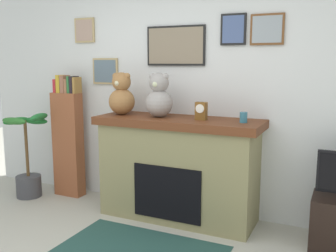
{
  "coord_description": "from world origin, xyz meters",
  "views": [
    {
      "loc": [
        1.67,
        -1.78,
        1.59
      ],
      "look_at": [
        0.05,
        1.67,
        0.95
      ],
      "focal_mm": 40.75,
      "sensor_mm": 36.0,
      "label": 1
    }
  ],
  "objects_px": {
    "potted_plant": "(28,163)",
    "teddy_bear_cream": "(122,96)",
    "bookshelf": "(68,139)",
    "mantel_clock": "(201,111)",
    "candle_jar": "(243,117)",
    "teddy_bear_tan": "(159,97)",
    "fireplace": "(178,168)"
  },
  "relations": [
    {
      "from": "bookshelf",
      "to": "mantel_clock",
      "type": "height_order",
      "value": "bookshelf"
    },
    {
      "from": "fireplace",
      "to": "candle_jar",
      "type": "bearing_deg",
      "value": -1.54
    },
    {
      "from": "fireplace",
      "to": "potted_plant",
      "type": "bearing_deg",
      "value": -174.46
    },
    {
      "from": "fireplace",
      "to": "teddy_bear_tan",
      "type": "bearing_deg",
      "value": -174.94
    },
    {
      "from": "candle_jar",
      "to": "teddy_bear_cream",
      "type": "bearing_deg",
      "value": -179.98
    },
    {
      "from": "mantel_clock",
      "to": "teddy_bear_tan",
      "type": "distance_m",
      "value": 0.47
    },
    {
      "from": "fireplace",
      "to": "teddy_bear_tan",
      "type": "xyz_separation_m",
      "value": [
        -0.21,
        -0.02,
        0.72
      ]
    },
    {
      "from": "candle_jar",
      "to": "mantel_clock",
      "type": "bearing_deg",
      "value": -179.83
    },
    {
      "from": "candle_jar",
      "to": "bookshelf",
      "type": "bearing_deg",
      "value": 177.48
    },
    {
      "from": "bookshelf",
      "to": "mantel_clock",
      "type": "relative_size",
      "value": 8.45
    },
    {
      "from": "candle_jar",
      "to": "teddy_bear_tan",
      "type": "bearing_deg",
      "value": -179.96
    },
    {
      "from": "potted_plant",
      "to": "mantel_clock",
      "type": "xyz_separation_m",
      "value": [
        2.12,
        0.16,
        0.72
      ]
    },
    {
      "from": "fireplace",
      "to": "bookshelf",
      "type": "height_order",
      "value": "bookshelf"
    },
    {
      "from": "fireplace",
      "to": "bookshelf",
      "type": "distance_m",
      "value": 1.48
    },
    {
      "from": "bookshelf",
      "to": "mantel_clock",
      "type": "distance_m",
      "value": 1.77
    },
    {
      "from": "bookshelf",
      "to": "teddy_bear_cream",
      "type": "relative_size",
      "value": 3.24
    },
    {
      "from": "bookshelf",
      "to": "teddy_bear_cream",
      "type": "xyz_separation_m",
      "value": [
        0.82,
        -0.09,
        0.56
      ]
    },
    {
      "from": "potted_plant",
      "to": "teddy_bear_tan",
      "type": "xyz_separation_m",
      "value": [
        1.66,
        0.16,
        0.83
      ]
    },
    {
      "from": "bookshelf",
      "to": "potted_plant",
      "type": "bearing_deg",
      "value": -147.41
    },
    {
      "from": "candle_jar",
      "to": "teddy_bear_tan",
      "type": "height_order",
      "value": "teddy_bear_tan"
    },
    {
      "from": "fireplace",
      "to": "mantel_clock",
      "type": "distance_m",
      "value": 0.65
    },
    {
      "from": "bookshelf",
      "to": "potted_plant",
      "type": "height_order",
      "value": "bookshelf"
    },
    {
      "from": "candle_jar",
      "to": "teddy_bear_cream",
      "type": "height_order",
      "value": "teddy_bear_cream"
    },
    {
      "from": "fireplace",
      "to": "candle_jar",
      "type": "height_order",
      "value": "candle_jar"
    },
    {
      "from": "bookshelf",
      "to": "teddy_bear_tan",
      "type": "bearing_deg",
      "value": -4.27
    },
    {
      "from": "candle_jar",
      "to": "teddy_bear_tan",
      "type": "xyz_separation_m",
      "value": [
        -0.87,
        -0.0,
        0.15
      ]
    },
    {
      "from": "potted_plant",
      "to": "mantel_clock",
      "type": "distance_m",
      "value": 2.24
    },
    {
      "from": "teddy_bear_cream",
      "to": "teddy_bear_tan",
      "type": "bearing_deg",
      "value": -0.0
    },
    {
      "from": "fireplace",
      "to": "mantel_clock",
      "type": "bearing_deg",
      "value": -4.41
    },
    {
      "from": "potted_plant",
      "to": "mantel_clock",
      "type": "height_order",
      "value": "mantel_clock"
    },
    {
      "from": "potted_plant",
      "to": "teddy_bear_cream",
      "type": "distance_m",
      "value": 1.49
    },
    {
      "from": "bookshelf",
      "to": "fireplace",
      "type": "bearing_deg",
      "value": -2.95
    }
  ]
}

